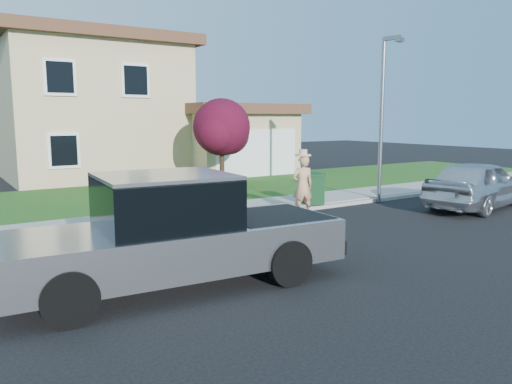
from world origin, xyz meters
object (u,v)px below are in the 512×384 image
at_px(woman, 303,184).
at_px(ornamental_tree, 222,130).
at_px(trash_bin, 313,188).
at_px(street_lamp, 383,110).
at_px(sedan, 478,184).
at_px(pickup_truck, 173,234).

xyz_separation_m(woman, ornamental_tree, (1.08, 6.82, 1.49)).
distance_m(trash_bin, street_lamp, 3.78).
bearing_deg(trash_bin, woman, -128.19).
height_order(woman, sedan, woman).
bearing_deg(woman, sedan, 173.61).
xyz_separation_m(pickup_truck, ornamental_tree, (7.01, 10.63, 1.52)).
xyz_separation_m(sedan, street_lamp, (-1.77, 2.57, 2.42)).
height_order(pickup_truck, ornamental_tree, ornamental_tree).
distance_m(woman, trash_bin, 1.32).
xyz_separation_m(sedan, trash_bin, (-4.51, 2.98, -0.14)).
height_order(sedan, ornamental_tree, ornamental_tree).
distance_m(pickup_truck, woman, 7.05).
bearing_deg(pickup_truck, sedan, 12.48).
distance_m(woman, sedan, 5.97).
bearing_deg(street_lamp, ornamental_tree, 99.26).
height_order(woman, ornamental_tree, ornamental_tree).
distance_m(sedan, street_lamp, 3.95).
bearing_deg(street_lamp, woman, 172.01).
bearing_deg(ornamental_tree, woman, -98.97).
relative_size(woman, street_lamp, 0.36).
xyz_separation_m(ornamental_tree, trash_bin, (-0.04, -6.05, -1.79)).
bearing_deg(woman, street_lamp, -159.22).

